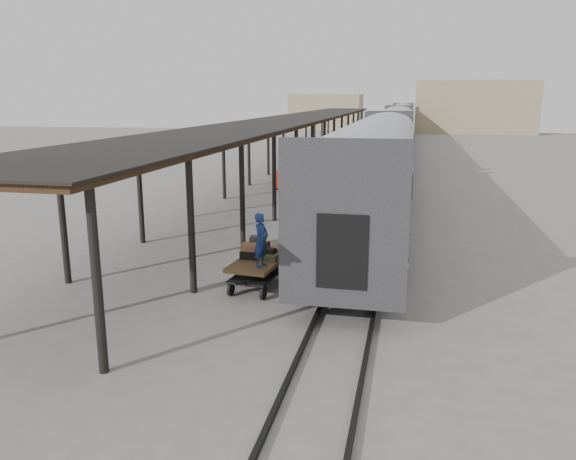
# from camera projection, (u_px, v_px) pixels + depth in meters

# --- Properties ---
(ground) EXTENTS (160.00, 160.00, 0.00)m
(ground) POSITION_uv_depth(u_px,v_px,m) (257.00, 275.00, 18.03)
(ground) COLOR slate
(ground) RESTS_ON ground
(train) EXTENTS (3.45, 76.01, 4.01)m
(train) POSITION_uv_depth(u_px,v_px,m) (395.00, 131.00, 48.87)
(train) COLOR silver
(train) RESTS_ON ground
(canopy) EXTENTS (4.90, 64.30, 4.15)m
(canopy) POSITION_uv_depth(u_px,v_px,m) (299.00, 119.00, 40.62)
(canopy) COLOR #422B19
(canopy) RESTS_ON ground
(rails) EXTENTS (1.54, 150.00, 0.12)m
(rails) POSITION_uv_depth(u_px,v_px,m) (393.00, 161.00, 49.67)
(rails) COLOR black
(rails) RESTS_ON ground
(building_far) EXTENTS (18.00, 10.00, 8.00)m
(building_far) POSITION_uv_depth(u_px,v_px,m) (474.00, 107.00, 88.35)
(building_far) COLOR tan
(building_far) RESTS_ON ground
(building_left) EXTENTS (12.00, 8.00, 6.00)m
(building_left) POSITION_uv_depth(u_px,v_px,m) (326.00, 112.00, 97.35)
(building_left) COLOR tan
(building_left) RESTS_ON ground
(baggage_cart) EXTENTS (1.52, 2.53, 0.86)m
(baggage_cart) POSITION_uv_depth(u_px,v_px,m) (259.00, 267.00, 16.70)
(baggage_cart) COLOR brown
(baggage_cart) RESTS_ON ground
(suitcase_stack) EXTENTS (1.32, 1.20, 0.59)m
(suitcase_stack) POSITION_uv_depth(u_px,v_px,m) (261.00, 250.00, 16.96)
(suitcase_stack) COLOR #3A3A3D
(suitcase_stack) RESTS_ON baggage_cart
(luggage_tug) EXTENTS (1.41, 1.90, 1.50)m
(luggage_tug) POSITION_uv_depth(u_px,v_px,m) (289.00, 178.00, 34.78)
(luggage_tug) COLOR maroon
(luggage_tug) RESTS_ON ground
(porter) EXTENTS (0.49, 0.63, 1.55)m
(porter) POSITION_uv_depth(u_px,v_px,m) (261.00, 240.00, 15.80)
(porter) COLOR navy
(porter) RESTS_ON baggage_cart
(pedestrian) EXTENTS (0.96, 0.70, 1.52)m
(pedestrian) POSITION_uv_depth(u_px,v_px,m) (297.00, 180.00, 33.26)
(pedestrian) COLOR black
(pedestrian) RESTS_ON ground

